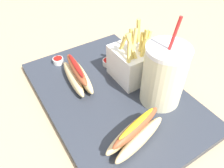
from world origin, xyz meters
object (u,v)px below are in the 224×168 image
Objects in this scene: fries_basket at (132,63)px; ketchup_cup_1 at (58,60)px; soda_cup at (164,76)px; hot_dog_2 at (136,133)px; ketchup_cup_2 at (109,62)px; hot_dog_1 at (77,75)px.

fries_basket reaches higher than ketchup_cup_1.
fries_basket is 5.37× the size of ketchup_cup_1.
soda_cup reaches higher than ketchup_cup_1.
ketchup_cup_2 is at bearing 160.02° from hot_dog_2.
fries_basket is 4.60× the size of ketchup_cup_2.
soda_cup is 0.15m from hot_dog_2.
soda_cup is at bearing 5.20° from fries_basket.
hot_dog_2 reaches higher than ketchup_cup_2.
soda_cup is 1.42× the size of hot_dog_1.
hot_dog_1 reaches higher than ketchup_cup_2.
soda_cup is 7.24× the size of ketchup_cup_1.
ketchup_cup_1 is at bearing -138.62° from fries_basket.
hot_dog_1 is 4.36× the size of ketchup_cup_2.
fries_basket is at bearing 41.38° from ketchup_cup_1.
hot_dog_2 is at bearing 5.33° from ketchup_cup_1.
ketchup_cup_1 is (-0.11, -0.01, -0.01)m from hot_dog_1.
hot_dog_1 reaches higher than ketchup_cup_1.
ketchup_cup_1 and ketchup_cup_2 have the same top height.
ketchup_cup_1 is at bearing -125.26° from ketchup_cup_2.
soda_cup reaches higher than hot_dog_2.
soda_cup is 0.11m from fries_basket.
fries_basket is 0.09m from ketchup_cup_2.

